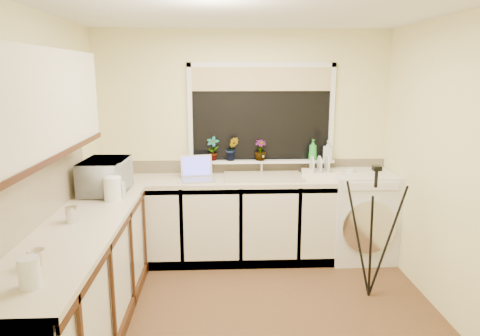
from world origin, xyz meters
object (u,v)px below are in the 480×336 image
at_px(tripod, 373,233).
at_px(plant_c, 260,150).
at_px(plant_a, 213,149).
at_px(kettle, 113,189).
at_px(glass_jug, 29,273).
at_px(plant_b, 232,149).
at_px(steel_jar, 71,215).
at_px(laptop, 197,173).
at_px(cup_back, 350,172).
at_px(soap_bottle_green, 313,150).
at_px(microwave, 105,176).
at_px(dish_rack, 321,174).
at_px(soap_bottle_clear, 328,150).
at_px(washing_machine, 359,215).
at_px(cup_left, 37,258).

xyz_separation_m(tripod, plant_c, (-0.91, 1.10, 0.56)).
height_order(plant_a, plant_c, plant_a).
xyz_separation_m(kettle, plant_a, (0.86, 1.01, 0.18)).
relative_size(glass_jug, plant_b, 0.63).
relative_size(kettle, steel_jar, 1.67).
height_order(laptop, tripod, tripod).
relative_size(laptop, cup_back, 3.28).
height_order(plant_c, soap_bottle_green, soap_bottle_green).
height_order(microwave, plant_b, plant_b).
bearing_deg(plant_a, steel_jar, -123.11).
height_order(dish_rack, glass_jug, glass_jug).
xyz_separation_m(tripod, plant_b, (-1.22, 1.11, 0.58)).
relative_size(glass_jug, microwave, 0.29).
bearing_deg(soap_bottle_green, soap_bottle_clear, 1.98).
distance_m(microwave, soap_bottle_clear, 2.36).
bearing_deg(cup_back, glass_jug, -134.51).
distance_m(tripod, plant_c, 1.53).
height_order(glass_jug, cup_back, glass_jug).
bearing_deg(cup_back, washing_machine, -17.55).
bearing_deg(steel_jar, tripod, 10.63).
height_order(plant_a, cup_left, plant_a).
xyz_separation_m(steel_jar, microwave, (0.05, 0.85, 0.09)).
xyz_separation_m(kettle, dish_rack, (2.01, 0.80, -0.07)).
bearing_deg(cup_left, plant_c, 57.12).
relative_size(tripod, cup_back, 10.61).
relative_size(washing_machine, cup_back, 8.33).
xyz_separation_m(kettle, microwave, (-0.13, 0.27, 0.05)).
bearing_deg(washing_machine, plant_c, 168.83).
bearing_deg(dish_rack, steel_jar, -138.56).
relative_size(laptop, plant_b, 1.43).
relative_size(microwave, plant_a, 2.11).
xyz_separation_m(soap_bottle_clear, cup_back, (0.21, -0.17, -0.21)).
distance_m(dish_rack, tripod, 1.01).
bearing_deg(kettle, plant_c, 35.59).
distance_m(tripod, microwave, 2.48).
relative_size(glass_jug, steel_jar, 1.35).
distance_m(washing_machine, glass_jug, 3.51).
height_order(dish_rack, soap_bottle_green, soap_bottle_green).
bearing_deg(dish_rack, soap_bottle_green, 117.43).
bearing_deg(soap_bottle_clear, microwave, -162.34).
bearing_deg(microwave, washing_machine, -75.99).
height_order(dish_rack, plant_b, plant_b).
bearing_deg(laptop, steel_jar, -132.11).
height_order(glass_jug, cup_left, glass_jug).
bearing_deg(soap_bottle_clear, glass_jug, -129.99).
bearing_deg(plant_b, tripod, -42.34).
relative_size(tripod, glass_jug, 7.40).
distance_m(soap_bottle_clear, cup_back, 0.34).
bearing_deg(tripod, soap_bottle_green, 99.76).
bearing_deg(glass_jug, cup_back, 45.49).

